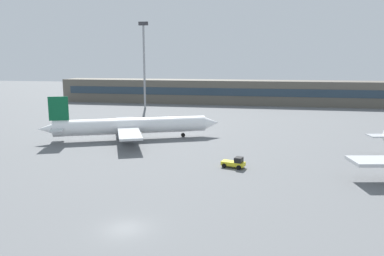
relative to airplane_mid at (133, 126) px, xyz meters
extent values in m
plane|color=slate|center=(13.94, -0.85, -2.85)|extent=(400.00, 400.00, 0.00)
cube|color=#5B564C|center=(13.94, 70.34, 1.65)|extent=(133.49, 12.00, 9.00)
cube|color=#263847|center=(13.94, 64.29, 2.10)|extent=(126.82, 0.16, 2.80)
cylinder|color=white|center=(-0.22, -0.10, 0.03)|extent=(30.13, 15.59, 3.32)
cone|color=white|center=(15.55, 6.78, 0.03)|extent=(4.60, 4.35, 3.15)
cone|color=white|center=(-15.84, -6.90, 0.03)|extent=(3.97, 3.45, 2.32)
cube|color=#0C5933|center=(-13.42, -5.85, 4.09)|extent=(3.65, 1.82, 4.80)
cube|color=silver|center=(-13.66, -5.96, 0.21)|extent=(5.73, 8.98, 0.21)
cube|color=silver|center=(-1.02, -0.45, -0.23)|extent=(14.30, 25.67, 0.44)
cylinder|color=gray|center=(1.07, -5.25, -1.46)|extent=(3.26, 2.72, 1.75)
cylinder|color=gray|center=(-3.11, 4.35, -1.46)|extent=(3.26, 2.72, 1.75)
cylinder|color=black|center=(9.86, 4.30, -2.41)|extent=(0.94, 0.67, 0.87)
cylinder|color=black|center=(-0.91, -2.87, -2.41)|extent=(0.94, 0.67, 0.87)
cylinder|color=black|center=(-2.73, 1.29, -2.41)|extent=(0.94, 0.67, 0.87)
cube|color=yellow|center=(22.57, -17.29, -2.20)|extent=(3.87, 2.40, 0.60)
cube|color=black|center=(23.44, -17.52, -1.55)|extent=(1.43, 1.64, 0.90)
cylinder|color=black|center=(23.52, -18.36, -2.50)|extent=(0.74, 0.43, 0.70)
cylinder|color=black|center=(23.93, -16.85, -2.50)|extent=(0.74, 0.43, 0.70)
cylinder|color=black|center=(21.20, -17.72, -2.50)|extent=(0.74, 0.43, 0.70)
cylinder|color=black|center=(21.62, -16.22, -2.50)|extent=(0.74, 0.43, 0.70)
cylinder|color=gray|center=(-13.98, 50.87, 11.19)|extent=(0.70, 0.70, 28.07)
cube|color=#333338|center=(-13.98, 50.87, 25.82)|extent=(3.20, 0.80, 1.20)
camera|label=1|loc=(27.02, -73.54, 13.56)|focal=34.96mm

